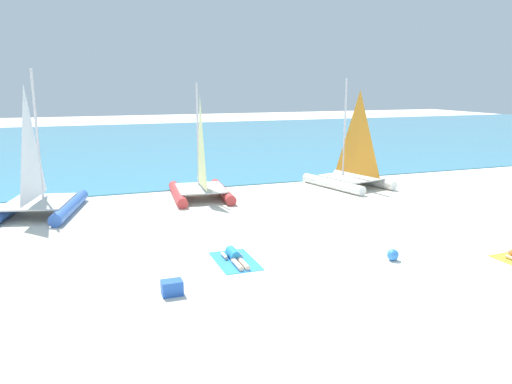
{
  "coord_description": "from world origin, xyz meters",
  "views": [
    {
      "loc": [
        -5.8,
        -10.6,
        4.96
      ],
      "look_at": [
        0.0,
        5.47,
        1.2
      ],
      "focal_mm": 34.8,
      "sensor_mm": 36.0,
      "label": 1
    }
  ],
  "objects_px": {
    "towel_left": "(235,261)",
    "cooler_box": "(172,288)",
    "sunbather_left": "(235,256)",
    "sailboat_red": "(200,182)",
    "sailboat_white": "(350,171)",
    "sailboat_blue": "(38,194)",
    "beach_ball": "(393,255)"
  },
  "relations": [
    {
      "from": "cooler_box",
      "to": "sailboat_blue",
      "type": "bearing_deg",
      "value": 110.54
    },
    {
      "from": "sailboat_white",
      "to": "sailboat_blue",
      "type": "distance_m",
      "value": 13.99
    },
    {
      "from": "sailboat_white",
      "to": "beach_ball",
      "type": "relative_size",
      "value": 15.41
    },
    {
      "from": "sailboat_white",
      "to": "beach_ball",
      "type": "xyz_separation_m",
      "value": [
        -4.18,
        -9.52,
        -0.6
      ]
    },
    {
      "from": "sailboat_blue",
      "to": "sailboat_red",
      "type": "height_order",
      "value": "sailboat_blue"
    },
    {
      "from": "beach_ball",
      "to": "sailboat_white",
      "type": "bearing_deg",
      "value": 66.31
    },
    {
      "from": "towel_left",
      "to": "sunbather_left",
      "type": "height_order",
      "value": "sunbather_left"
    },
    {
      "from": "sailboat_white",
      "to": "sailboat_red",
      "type": "bearing_deg",
      "value": 165.58
    },
    {
      "from": "sailboat_white",
      "to": "towel_left",
      "type": "height_order",
      "value": "sailboat_white"
    },
    {
      "from": "sailboat_white",
      "to": "sunbather_left",
      "type": "relative_size",
      "value": 3.33
    },
    {
      "from": "sailboat_blue",
      "to": "sailboat_white",
      "type": "bearing_deg",
      "value": 15.75
    },
    {
      "from": "sailboat_red",
      "to": "beach_ball",
      "type": "bearing_deg",
      "value": -66.05
    },
    {
      "from": "sailboat_red",
      "to": "sunbather_left",
      "type": "relative_size",
      "value": 3.19
    },
    {
      "from": "sailboat_blue",
      "to": "sunbather_left",
      "type": "height_order",
      "value": "sailboat_blue"
    },
    {
      "from": "sailboat_blue",
      "to": "cooler_box",
      "type": "distance_m",
      "value": 9.82
    },
    {
      "from": "towel_left",
      "to": "cooler_box",
      "type": "bearing_deg",
      "value": -141.59
    },
    {
      "from": "sailboat_blue",
      "to": "beach_ball",
      "type": "distance_m",
      "value": 13.3
    },
    {
      "from": "sailboat_blue",
      "to": "sunbather_left",
      "type": "relative_size",
      "value": 3.53
    },
    {
      "from": "sunbather_left",
      "to": "towel_left",
      "type": "bearing_deg",
      "value": -90.0
    },
    {
      "from": "sailboat_blue",
      "to": "towel_left",
      "type": "xyz_separation_m",
      "value": [
        5.55,
        -7.5,
        -0.81
      ]
    },
    {
      "from": "cooler_box",
      "to": "towel_left",
      "type": "bearing_deg",
      "value": 38.41
    },
    {
      "from": "cooler_box",
      "to": "beach_ball",
      "type": "bearing_deg",
      "value": 1.88
    },
    {
      "from": "beach_ball",
      "to": "towel_left",
      "type": "bearing_deg",
      "value": 160.96
    },
    {
      "from": "sailboat_white",
      "to": "sunbather_left",
      "type": "xyz_separation_m",
      "value": [
        -8.43,
        -7.98,
        -0.64
      ]
    },
    {
      "from": "sailboat_red",
      "to": "towel_left",
      "type": "height_order",
      "value": "sailboat_red"
    },
    {
      "from": "sailboat_red",
      "to": "cooler_box",
      "type": "relative_size",
      "value": 9.96
    },
    {
      "from": "sailboat_blue",
      "to": "cooler_box",
      "type": "xyz_separation_m",
      "value": [
        3.44,
        -9.18,
        -0.64
      ]
    },
    {
      "from": "sailboat_white",
      "to": "towel_left",
      "type": "bearing_deg",
      "value": -150.37
    },
    {
      "from": "towel_left",
      "to": "cooler_box",
      "type": "height_order",
      "value": "cooler_box"
    },
    {
      "from": "sunbather_left",
      "to": "cooler_box",
      "type": "distance_m",
      "value": 2.74
    },
    {
      "from": "towel_left",
      "to": "cooler_box",
      "type": "distance_m",
      "value": 2.7
    },
    {
      "from": "sailboat_red",
      "to": "sunbather_left",
      "type": "bearing_deg",
      "value": -91.86
    }
  ]
}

